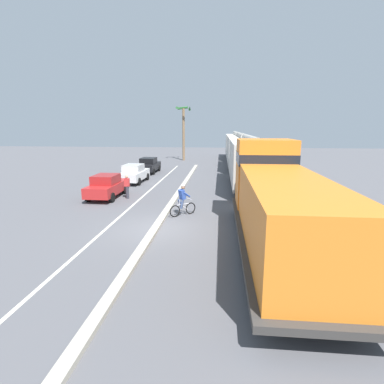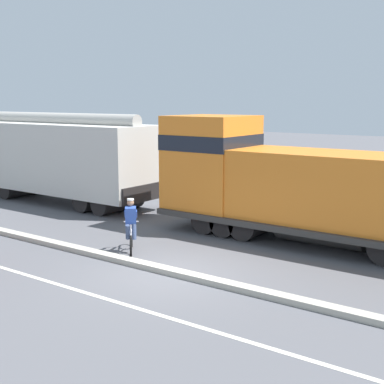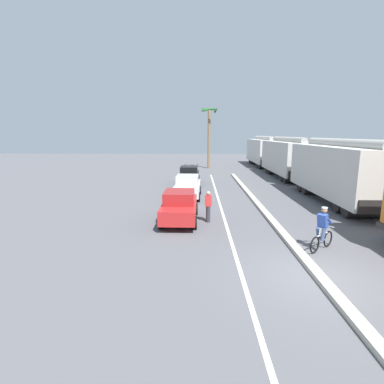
{
  "view_description": "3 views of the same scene",
  "coord_description": "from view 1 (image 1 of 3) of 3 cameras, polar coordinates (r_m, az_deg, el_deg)",
  "views": [
    {
      "loc": [
        3.04,
        -13.55,
        4.79
      ],
      "look_at": [
        1.39,
        3.74,
        1.03
      ],
      "focal_mm": 28.0,
      "sensor_mm": 36.0,
      "label": 1
    },
    {
      "loc": [
        -11.19,
        -8.87,
        4.79
      ],
      "look_at": [
        3.52,
        1.75,
        1.64
      ],
      "focal_mm": 50.0,
      "sensor_mm": 36.0,
      "label": 2
    },
    {
      "loc": [
        -3.81,
        -8.85,
        4.46
      ],
      "look_at": [
        -4.18,
        8.72,
        1.05
      ],
      "focal_mm": 28.0,
      "sensor_mm": 36.0,
      "label": 3
    }
  ],
  "objects": [
    {
      "name": "cyclist",
      "position": [
        16.49,
        -1.82,
        -1.75
      ],
      "size": [
        1.33,
        1.17,
        1.71
      ],
      "color": "black",
      "rests_on": "ground"
    },
    {
      "name": "hopper_car_middle",
      "position": [
        36.08,
        9.15,
        7.73
      ],
      "size": [
        2.9,
        10.6,
        4.18
      ],
      "color": "beige",
      "rests_on": "ground"
    },
    {
      "name": "hopper_car_lead",
      "position": [
        24.56,
        10.81,
        5.64
      ],
      "size": [
        2.9,
        10.6,
        4.18
      ],
      "color": "beige",
      "rests_on": "ground"
    },
    {
      "name": "parked_car_black",
      "position": [
        32.63,
        -8.22,
        5.08
      ],
      "size": [
        1.9,
        4.23,
        1.62
      ],
      "color": "black",
      "rests_on": "ground"
    },
    {
      "name": "parked_car_red",
      "position": [
        21.54,
        -15.9,
        1.09
      ],
      "size": [
        1.87,
        4.22,
        1.62
      ],
      "color": "red",
      "rests_on": "ground"
    },
    {
      "name": "parked_car_white",
      "position": [
        26.97,
        -10.99,
        3.5
      ],
      "size": [
        1.94,
        4.25,
        1.62
      ],
      "color": "silver",
      "rests_on": "ground"
    },
    {
      "name": "hopper_car_trailing",
      "position": [
        47.64,
        8.29,
        8.81
      ],
      "size": [
        2.9,
        10.6,
        4.18
      ],
      "color": "silver",
      "rests_on": "ground"
    },
    {
      "name": "pedestrian_by_cars",
      "position": [
        20.93,
        -12.27,
        1.06
      ],
      "size": [
        0.34,
        0.22,
        1.62
      ],
      "color": "#33333D",
      "rests_on": "ground"
    },
    {
      "name": "ground_plane",
      "position": [
        14.69,
        -6.84,
        -6.92
      ],
      "size": [
        120.0,
        120.0,
        0.0
      ],
      "primitive_type": "plane",
      "color": "#56565B"
    },
    {
      "name": "locomotive",
      "position": [
        12.72,
        15.64,
        -1.88
      ],
      "size": [
        3.1,
        11.61,
        4.2
      ],
      "color": "orange",
      "rests_on": "ground"
    },
    {
      "name": "median_curb",
      "position": [
        20.34,
        -3.29,
        -1.21
      ],
      "size": [
        0.36,
        36.0,
        0.16
      ],
      "primitive_type": "cube",
      "color": "#B2AD9E",
      "rests_on": "ground"
    },
    {
      "name": "lane_stripe",
      "position": [
        20.85,
        -9.82,
        -1.25
      ],
      "size": [
        0.14,
        36.0,
        0.01
      ],
      "primitive_type": "cube",
      "color": "silver",
      "rests_on": "ground"
    },
    {
      "name": "palm_tree_near",
      "position": [
        44.59,
        -1.66,
        12.95
      ],
      "size": [
        2.28,
        2.33,
        7.87
      ],
      "color": "#846647",
      "rests_on": "ground"
    }
  ]
}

